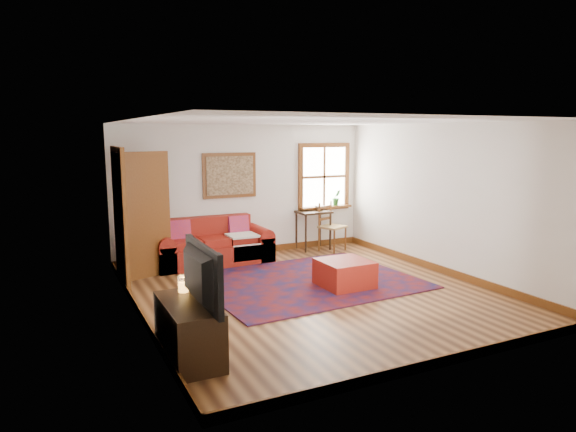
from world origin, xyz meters
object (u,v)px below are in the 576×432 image
side_table (313,217)px  ladder_back_chair (330,224)px  red_ottoman (345,274)px  red_leather_sofa (212,248)px  media_cabinet (189,330)px

side_table → ladder_back_chair: 0.37m
red_ottoman → ladder_back_chair: 2.54m
red_ottoman → red_leather_sofa: bearing=120.1°
red_ottoman → ladder_back_chair: size_ratio=0.75×
media_cabinet → red_leather_sofa: bearing=68.9°
red_ottoman → side_table: (0.82, 2.50, 0.45)m
red_leather_sofa → media_cabinet: red_leather_sofa is taller
side_table → media_cabinet: bearing=-132.7°
red_leather_sofa → red_ottoman: red_leather_sofa is taller
ladder_back_chair → media_cabinet: bearing=-136.4°
red_leather_sofa → media_cabinet: (-1.45, -3.75, 0.03)m
ladder_back_chair → side_table: bearing=139.1°
media_cabinet → red_ottoman: bearing=27.0°
media_cabinet → side_table: bearing=47.3°
red_leather_sofa → side_table: red_leather_sofa is taller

